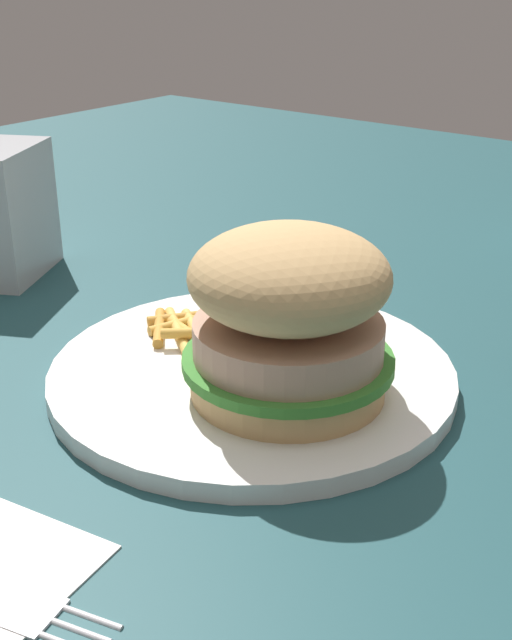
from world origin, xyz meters
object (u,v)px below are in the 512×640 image
(plate, at_px, (256,372))
(sandwich, at_px, (289,314))
(napkin_dispenser, at_px, (1,212))
(fries_pile, at_px, (184,328))

(plate, bearing_deg, sandwich, -24.83)
(plate, distance_m, sandwich, 0.07)
(plate, distance_m, napkin_dispenser, 0.29)
(plate, height_order, fries_pile, fries_pile)
(sandwich, distance_m, napkin_dispenser, 0.32)
(napkin_dispenser, bearing_deg, sandwich, -124.41)
(sandwich, bearing_deg, fries_pile, 168.23)
(plate, relative_size, fries_pile, 3.13)
(sandwich, distance_m, fries_pile, 0.11)
(plate, height_order, sandwich, sandwich)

